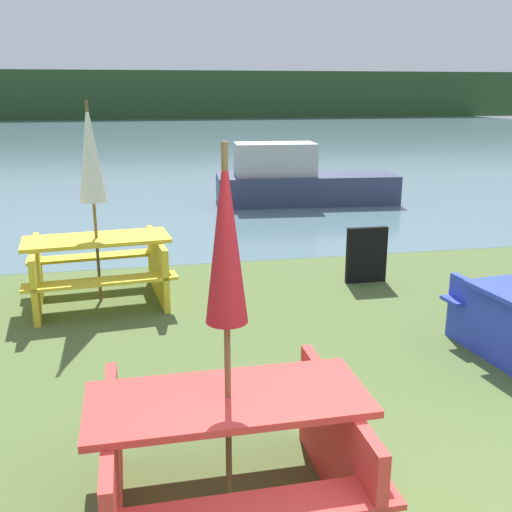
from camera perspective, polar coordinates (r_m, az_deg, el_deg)
name	(u,v)px	position (r m, az deg, el deg)	size (l,w,h in m)	color
water	(162,136)	(33.63, -8.96, 11.19)	(60.00, 50.00, 0.00)	slate
far_treeline	(150,95)	(53.52, -10.09, 14.88)	(80.00, 1.60, 4.00)	#284723
picnic_table_red	(229,444)	(3.73, -2.62, -17.48)	(1.65, 1.40, 0.79)	red
picnic_table_yellow	(98,264)	(7.47, -14.79, -0.71)	(1.84, 1.55, 0.79)	yellow
umbrella_crimson	(226,241)	(3.22, -2.89, 1.46)	(0.24, 0.24, 2.25)	brown
umbrella_white	(90,153)	(7.22, -15.52, 9.42)	(0.32, 0.32, 2.39)	brown
boat	(298,181)	(13.63, 4.06, 7.12)	(4.10, 1.63, 1.35)	#333856
signboard	(366,255)	(8.09, 10.47, 0.10)	(0.55, 0.08, 0.75)	black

